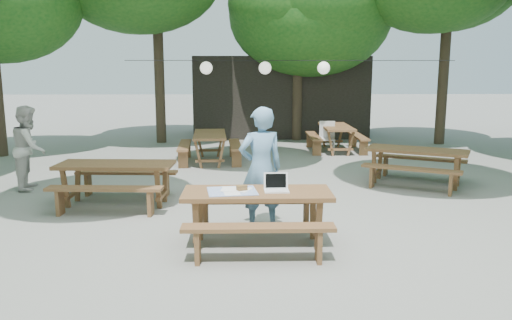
{
  "coord_description": "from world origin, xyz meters",
  "views": [
    {
      "loc": [
        -0.74,
        -7.78,
        2.37
      ],
      "look_at": [
        -0.58,
        -0.55,
        1.05
      ],
      "focal_mm": 35.0,
      "sensor_mm": 36.0,
      "label": 1
    }
  ],
  "objects": [
    {
      "name": "picnic_table_far_w",
      "position": [
        -1.66,
        4.92,
        0.39
      ],
      "size": [
        1.7,
        2.05,
        0.75
      ],
      "rotation": [
        0.0,
        0.0,
        1.64
      ],
      "color": "brown",
      "rests_on": "ground"
    },
    {
      "name": "pavilion",
      "position": [
        0.5,
        10.5,
        1.4
      ],
      "size": [
        6.0,
        3.0,
        2.8
      ],
      "primitive_type": "cube",
      "color": "black",
      "rests_on": "ground"
    },
    {
      "name": "tabletop_clutter",
      "position": [
        -0.9,
        -1.25,
        0.76
      ],
      "size": [
        0.72,
        0.63,
        0.08
      ],
      "color": "#3966C3",
      "rests_on": "main_picnic_table"
    },
    {
      "name": "woman",
      "position": [
        -0.51,
        -0.53,
        0.92
      ],
      "size": [
        0.76,
        0.6,
        1.83
      ],
      "primitive_type": "imported",
      "rotation": [
        0.0,
        0.0,
        3.4
      ],
      "color": "#6B9BC4",
      "rests_on": "ground"
    },
    {
      "name": "second_person",
      "position": [
        -5.04,
        2.1,
        0.83
      ],
      "size": [
        0.78,
        0.92,
        1.67
      ],
      "primitive_type": "imported",
      "rotation": [
        0.0,
        0.0,
        1.77
      ],
      "color": "beige",
      "rests_on": "ground"
    },
    {
      "name": "picnic_table_nw",
      "position": [
        -3.02,
        0.84,
        0.39
      ],
      "size": [
        2.04,
        1.67,
        0.75
      ],
      "rotation": [
        0.0,
        0.0,
        -0.05
      ],
      "color": "brown",
      "rests_on": "ground"
    },
    {
      "name": "ground",
      "position": [
        0.0,
        0.0,
        0.0
      ],
      "size": [
        80.0,
        80.0,
        0.0
      ],
      "primitive_type": "plane",
      "color": "slate",
      "rests_on": "ground"
    },
    {
      "name": "main_picnic_table",
      "position": [
        -0.58,
        -1.25,
        0.39
      ],
      "size": [
        2.0,
        1.58,
        0.75
      ],
      "color": "brown",
      "rests_on": "ground"
    },
    {
      "name": "picnic_table_far_e",
      "position": [
        1.9,
        6.58,
        0.39
      ],
      "size": [
        1.6,
        2.01,
        0.75
      ],
      "rotation": [
        0.0,
        0.0,
        1.56
      ],
      "color": "brown",
      "rests_on": "ground"
    },
    {
      "name": "laptop",
      "position": [
        -0.33,
        -1.23,
        0.81
      ],
      "size": [
        0.34,
        0.27,
        0.24
      ],
      "rotation": [
        0.0,
        0.0,
        0.04
      ],
      "color": "white",
      "rests_on": "main_picnic_table"
    },
    {
      "name": "picnic_table_ne",
      "position": [
        2.79,
        2.29,
        0.39
      ],
      "size": [
        2.41,
        2.28,
        0.75
      ],
      "rotation": [
        0.0,
        0.0,
        -0.48
      ],
      "color": "brown",
      "rests_on": "ground"
    },
    {
      "name": "plastic_chair",
      "position": [
        1.59,
        6.29,
        0.26
      ],
      "size": [
        0.49,
        0.49,
        0.9
      ],
      "rotation": [
        0.0,
        0.0,
        -0.11
      ],
      "color": "silver",
      "rests_on": "ground"
    },
    {
      "name": "paper_lanterns",
      "position": [
        -0.19,
        6.0,
        2.4
      ],
      "size": [
        9.0,
        0.34,
        0.38
      ],
      "color": "black",
      "rests_on": "ground"
    }
  ]
}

